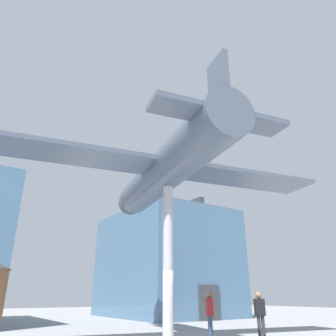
% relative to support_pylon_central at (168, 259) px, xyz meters
% --- Properties ---
extents(glass_pavilion_right, '(8.40, 11.10, 8.82)m').
position_rel_support_pylon_central_xyz_m(glass_pavilion_right, '(8.62, 13.26, 1.17)').
color(glass_pavilion_right, slate).
rests_on(glass_pavilion_right, ground_plane).
extents(support_pylon_central, '(0.40, 0.40, 5.90)m').
position_rel_support_pylon_central_xyz_m(support_pylon_central, '(0.00, 0.00, 0.00)').
color(support_pylon_central, '#B7B7BC').
rests_on(support_pylon_central, ground_plane).
extents(suspended_airplane, '(14.66, 11.72, 3.24)m').
position_rel_support_pylon_central_xyz_m(suspended_airplane, '(0.04, 0.17, 3.84)').
color(suspended_airplane, '#4C5666').
rests_on(suspended_airplane, support_pylon_central).
extents(visitor_person, '(0.38, 0.46, 1.78)m').
position_rel_support_pylon_central_xyz_m(visitor_person, '(1.94, -0.09, -1.91)').
color(visitor_person, '#2D3D56').
rests_on(visitor_person, ground_plane).
extents(visitor_second, '(0.45, 0.34, 1.75)m').
position_rel_support_pylon_central_xyz_m(visitor_second, '(3.77, -1.06, -1.93)').
color(visitor_second, '#383842').
rests_on(visitor_second, ground_plane).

